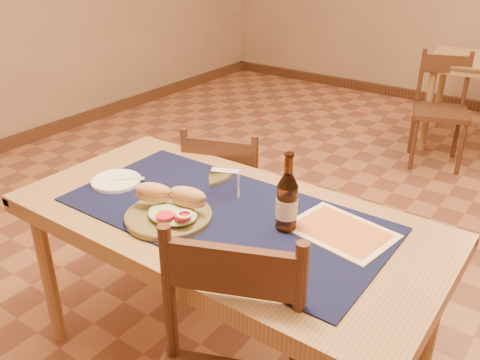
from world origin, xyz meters
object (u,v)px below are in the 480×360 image
Objects in this scene: main_table at (224,233)px; sandwich_plate at (170,211)px; beer_bottle at (287,202)px; chair_main_far at (229,198)px; napkin_holder at (224,183)px.

sandwich_plate is at bearing -131.74° from main_table.
main_table is 0.31m from beer_bottle.
chair_main_far is at bearing 141.30° from beer_bottle.
beer_bottle reaches higher than main_table.
main_table is 0.20m from napkin_holder.
main_table is at bearing 48.26° from sandwich_plate.
chair_main_far is 3.04× the size of beer_bottle.
sandwich_plate is (-0.13, -0.15, 0.12)m from main_table.
chair_main_far is 0.65m from napkin_holder.
sandwich_plate is 2.46× the size of napkin_holder.
beer_bottle is at bearing -38.70° from chair_main_far.
napkin_holder is (-0.08, 0.11, 0.14)m from main_table.
main_table is 12.49× the size of napkin_holder.
beer_bottle is 2.22× the size of napkin_holder.
chair_main_far is at bearing 110.85° from sandwich_plate.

